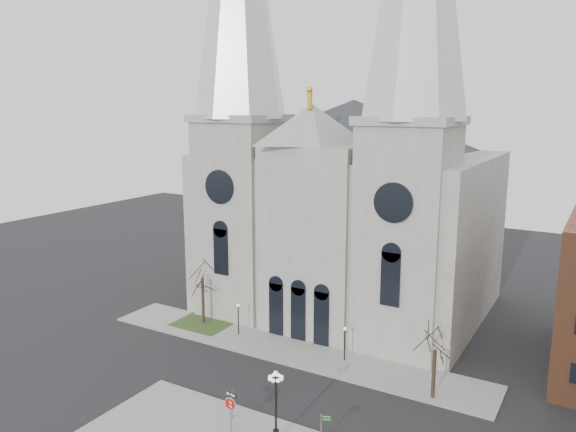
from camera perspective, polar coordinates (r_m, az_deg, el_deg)
The scene contains 12 objects.
ground at distance 48.05m, azimuth -7.25°, elevation -18.02°, with size 160.00×160.00×0.00m, color black.
sidewalk_far at distance 56.13m, azimuth -0.21°, elevation -13.34°, with size 40.00×6.00×0.14m, color gray.
grass_patch at distance 62.71m, azimuth -8.56°, elevation -10.73°, with size 6.00×5.00×0.18m, color #273F1B.
cathedral at distance 61.75m, azimuth 5.44°, elevation 6.60°, with size 33.00×26.66×54.00m.
tree_left at distance 60.88m, azimuth -8.71°, elevation -5.93°, with size 3.20×3.20×7.50m.
tree_right at distance 47.30m, azimuth 14.72°, elevation -12.76°, with size 3.20×3.20×6.00m.
ped_lamp_left at distance 58.68m, azimuth -5.08°, elevation -9.87°, with size 0.32×0.32×3.26m.
ped_lamp_right at distance 53.09m, azimuth 5.79°, elevation -12.22°, with size 0.32×0.32×3.26m.
stop_sign at distance 42.72m, azimuth -5.86°, elevation -18.80°, with size 0.93×0.36×2.72m.
globe_lamp at distance 40.95m, azimuth -1.24°, elevation -17.92°, with size 1.26×1.26×5.28m.
one_way_sign at distance 44.50m, azimuth -5.69°, elevation -18.12°, with size 0.97×0.17×2.21m.
street_name_sign at distance 41.60m, azimuth 3.52°, elevation -20.57°, with size 0.69×0.33×2.30m.
Camera 1 is at (26.04, -32.92, 23.38)m, focal length 35.00 mm.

